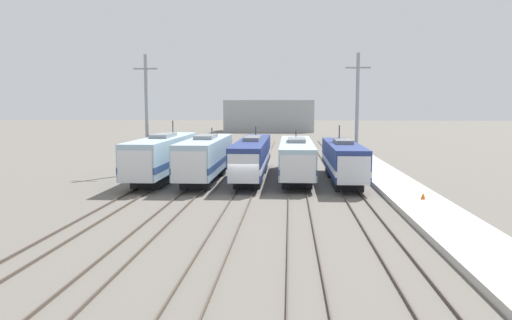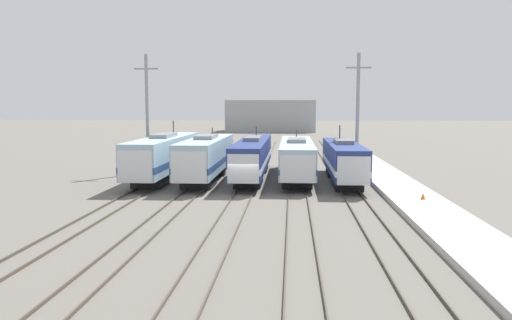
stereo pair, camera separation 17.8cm
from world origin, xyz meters
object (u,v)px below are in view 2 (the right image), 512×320
(locomotive_center_left, at_px, (206,157))
(catenary_tower_left, at_px, (147,112))
(catenary_tower_right, at_px, (358,112))
(traffic_cone, at_px, (423,196))
(locomotive_center_right, at_px, (297,158))
(locomotive_far_right, at_px, (343,160))
(locomotive_far_left, at_px, (163,156))
(locomotive_center, at_px, (253,157))

(locomotive_center_left, relative_size, catenary_tower_left, 1.35)
(catenary_tower_left, relative_size, catenary_tower_right, 1.00)
(traffic_cone, bearing_deg, locomotive_center_right, 126.26)
(locomotive_center_right, relative_size, catenary_tower_right, 1.51)
(catenary_tower_left, bearing_deg, catenary_tower_right, 0.00)
(locomotive_far_right, bearing_deg, locomotive_far_left, 177.62)
(catenary_tower_right, bearing_deg, traffic_cone, -80.26)
(locomotive_center_right, bearing_deg, locomotive_center_left, -168.19)
(locomotive_center_left, relative_size, catenary_tower_right, 1.35)
(locomotive_far_left, distance_m, locomotive_center_left, 4.32)
(locomotive_center, relative_size, traffic_cone, 42.92)
(locomotive_center, distance_m, catenary_tower_right, 11.76)
(locomotive_far_right, xyz_separation_m, catenary_tower_right, (1.89, 5.42, 4.31))
(catenary_tower_right, relative_size, traffic_cone, 26.37)
(locomotive_center_left, relative_size, locomotive_center_right, 0.89)
(catenary_tower_left, bearing_deg, locomotive_center_left, -37.43)
(locomotive_far_left, bearing_deg, locomotive_center_left, -9.22)
(locomotive_center_right, height_order, traffic_cone, locomotive_center_right)
(locomotive_far_right, xyz_separation_m, catenary_tower_left, (-19.87, 5.42, 4.31))
(locomotive_far_right, height_order, catenary_tower_left, catenary_tower_left)
(catenary_tower_left, bearing_deg, locomotive_center, -16.60)
(locomotive_center_right, height_order, locomotive_far_right, locomotive_far_right)
(catenary_tower_right, xyz_separation_m, traffic_cone, (2.69, -15.69, -5.71))
(locomotive_center_right, height_order, catenary_tower_left, catenary_tower_left)
(catenary_tower_left, height_order, catenary_tower_right, same)
(locomotive_center, xyz_separation_m, catenary_tower_left, (-11.33, 3.38, 4.25))
(locomotive_center, bearing_deg, locomotive_center_left, -154.58)
(locomotive_far_left, bearing_deg, catenary_tower_right, 13.96)
(locomotive_far_left, xyz_separation_m, locomotive_center_left, (4.27, -0.69, -0.03))
(locomotive_center_left, xyz_separation_m, catenary_tower_right, (14.70, 5.41, 4.14))
(locomotive_far_right, relative_size, catenary_tower_left, 1.33)
(locomotive_center, height_order, traffic_cone, locomotive_center)
(locomotive_center, distance_m, catenary_tower_left, 12.57)
(locomotive_far_left, distance_m, traffic_cone, 24.34)
(locomotive_center, distance_m, locomotive_far_right, 8.78)
(locomotive_far_left, height_order, catenary_tower_right, catenary_tower_right)
(locomotive_center_left, bearing_deg, locomotive_center_right, 11.81)
(locomotive_center, xyz_separation_m, locomotive_center_right, (4.27, -0.24, -0.06))
(catenary_tower_right, distance_m, traffic_cone, 16.91)
(catenary_tower_left, relative_size, traffic_cone, 26.37)
(locomotive_center_left, relative_size, locomotive_far_right, 1.01)
(locomotive_center, distance_m, locomotive_center_right, 4.28)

